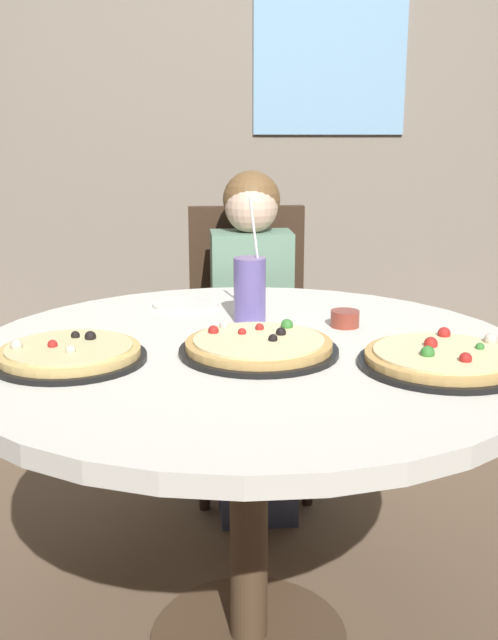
% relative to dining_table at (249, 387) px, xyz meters
% --- Properties ---
extents(ground_plane, '(8.00, 8.00, 0.00)m').
position_rel_dining_table_xyz_m(ground_plane, '(0.00, 0.00, -0.66)').
color(ground_plane, brown).
extents(wall_with_window, '(5.20, 0.14, 2.90)m').
position_rel_dining_table_xyz_m(wall_with_window, '(0.00, 1.88, 0.79)').
color(wall_with_window, gray).
rests_on(wall_with_window, ground_plane).
extents(dining_table, '(1.26, 1.26, 0.75)m').
position_rel_dining_table_xyz_m(dining_table, '(0.00, 0.00, 0.00)').
color(dining_table, silver).
rests_on(dining_table, ground_plane).
extents(chair_wooden, '(0.44, 0.44, 0.95)m').
position_rel_dining_table_xyz_m(chair_wooden, '(-0.01, 0.93, -0.13)').
color(chair_wooden, '#382619').
rests_on(chair_wooden, ground_plane).
extents(diner_child, '(0.29, 0.42, 1.08)m').
position_rel_dining_table_xyz_m(diner_child, '(0.01, 0.75, -0.17)').
color(diner_child, '#3F4766').
rests_on(diner_child, ground_plane).
extents(pizza_veggie, '(0.34, 0.34, 0.05)m').
position_rel_dining_table_xyz_m(pizza_veggie, '(0.02, -0.04, 0.11)').
color(pizza_veggie, black).
rests_on(pizza_veggie, dining_table).
extents(pizza_cheese, '(0.34, 0.34, 0.05)m').
position_rel_dining_table_xyz_m(pizza_cheese, '(0.40, -0.13, 0.11)').
color(pizza_cheese, black).
rests_on(pizza_cheese, dining_table).
extents(pizza_pepperoni, '(0.32, 0.32, 0.05)m').
position_rel_dining_table_xyz_m(pizza_pepperoni, '(-0.37, -0.10, 0.11)').
color(pizza_pepperoni, black).
rests_on(pizza_pepperoni, dining_table).
extents(soda_cup, '(0.08, 0.08, 0.31)m').
position_rel_dining_table_xyz_m(soda_cup, '(0.00, 0.23, 0.17)').
color(soda_cup, '#6659A5').
rests_on(soda_cup, dining_table).
extents(sauce_bowl, '(0.07, 0.07, 0.04)m').
position_rel_dining_table_xyz_m(sauce_bowl, '(0.23, 0.18, 0.11)').
color(sauce_bowl, brown).
rests_on(sauce_bowl, dining_table).
extents(plate_small, '(0.18, 0.18, 0.01)m').
position_rel_dining_table_xyz_m(plate_small, '(-0.18, 0.39, 0.10)').
color(plate_small, white).
rests_on(plate_small, dining_table).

